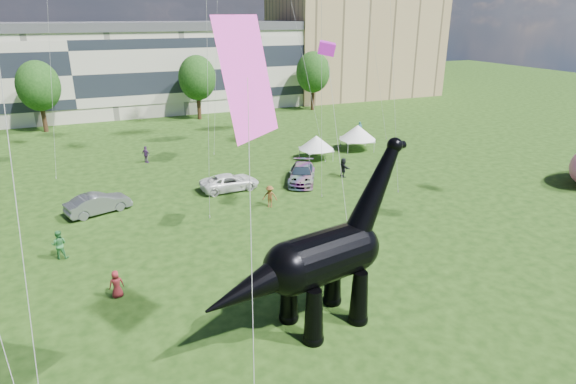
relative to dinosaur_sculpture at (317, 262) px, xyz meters
name	(u,v)px	position (x,y,z in m)	size (l,w,h in m)	color
ground	(305,370)	(-1.83, -2.74, -3.43)	(220.00, 220.00, 0.00)	#16330C
terrace_row	(72,75)	(-9.83, 59.26, 2.57)	(78.00, 11.00, 12.00)	beige
apartment_block	(354,32)	(38.17, 62.26, 7.57)	(28.00, 18.00, 22.00)	tan
tree_mid_left	(38,82)	(-13.83, 50.26, 2.86)	(5.20, 5.20, 9.44)	#382314
tree_mid_right	(197,74)	(6.17, 50.26, 2.86)	(5.20, 5.20, 9.44)	#382314
tree_far_right	(313,69)	(24.17, 50.26, 2.86)	(5.20, 5.20, 9.44)	#382314
dinosaur_sculpture	(317,262)	(0.00, 0.00, 0.00)	(11.16, 3.97, 9.09)	black
car_grey	(98,203)	(-9.00, 19.04, -2.65)	(1.65, 4.74, 1.56)	slate
car_white	(230,182)	(1.65, 20.05, -2.73)	(2.32, 5.04, 1.40)	white
car_dark	(302,174)	(8.20, 19.46, -2.64)	(2.23, 5.48, 1.59)	#595960
gazebo_near	(316,143)	(12.61, 25.54, -1.67)	(3.74, 3.74, 2.50)	white
gazebo_far	(358,132)	(18.43, 27.05, -1.48)	(4.83, 4.83, 2.79)	white
visitors	(189,223)	(-3.50, 12.49, -2.55)	(54.61, 43.77, 1.87)	maroon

